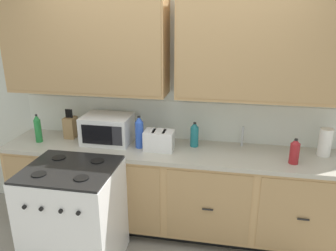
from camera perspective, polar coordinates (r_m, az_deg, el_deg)
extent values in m
plane|color=gray|center=(3.42, -0.75, -20.14)|extent=(8.20, 8.20, 0.00)
cube|color=silver|center=(3.41, 1.23, 2.80)|extent=(4.48, 0.05, 2.42)
cube|color=silver|center=(3.41, 1.14, 0.94)|extent=(3.28, 0.01, 0.40)
cube|color=tan|center=(3.34, -14.13, 13.61)|extent=(1.59, 0.34, 0.95)
cube|color=#A58052|center=(3.19, -15.44, 13.27)|extent=(1.56, 0.01, 0.89)
cube|color=tan|center=(3.06, 16.89, 12.94)|extent=(1.59, 0.34, 0.95)
cube|color=#A58052|center=(2.89, 17.23, 12.59)|extent=(1.56, 0.01, 0.89)
cube|color=black|center=(3.65, 0.31, -16.33)|extent=(3.21, 0.48, 0.10)
cube|color=tan|center=(3.39, 0.23, -10.64)|extent=(3.28, 0.60, 0.76)
cube|color=#A88354|center=(3.56, -20.96, -10.53)|extent=(0.75, 0.01, 0.70)
cube|color=black|center=(3.55, -21.06, -10.73)|extent=(0.10, 0.01, 0.01)
cube|color=#A88354|center=(3.23, -8.12, -12.49)|extent=(0.75, 0.01, 0.70)
cube|color=black|center=(3.23, -8.19, -12.72)|extent=(0.10, 0.01, 0.01)
cube|color=#A88354|center=(3.10, 6.89, -13.99)|extent=(0.75, 0.01, 0.70)
cube|color=black|center=(3.09, 6.86, -14.23)|extent=(0.10, 0.01, 0.01)
cube|color=#A88354|center=(3.17, 22.33, -14.56)|extent=(0.75, 0.01, 0.70)
cube|color=black|center=(3.16, 22.36, -14.80)|extent=(0.10, 0.01, 0.01)
cube|color=#ADA899|center=(3.22, 0.24, -4.39)|extent=(3.31, 0.63, 0.04)
cube|color=#A8AAAF|center=(3.20, 12.68, -4.90)|extent=(0.56, 0.38, 0.02)
cube|color=white|center=(3.10, -15.83, -15.03)|extent=(0.76, 0.66, 0.92)
cube|color=black|center=(2.87, -16.66, -7.20)|extent=(0.74, 0.65, 0.02)
cylinder|color=black|center=(2.83, -21.42, -7.87)|extent=(0.12, 0.12, 0.01)
cylinder|color=black|center=(2.67, -14.74, -8.82)|extent=(0.12, 0.12, 0.01)
cylinder|color=black|center=(3.08, -18.36, -5.32)|extent=(0.12, 0.12, 0.01)
cylinder|color=black|center=(2.93, -12.12, -6.02)|extent=(0.12, 0.12, 0.01)
cylinder|color=black|center=(2.81, -23.61, -12.80)|extent=(0.03, 0.02, 0.03)
cylinder|color=black|center=(2.74, -21.11, -13.32)|extent=(0.03, 0.02, 0.03)
cylinder|color=black|center=(2.66, -18.08, -13.91)|extent=(0.03, 0.02, 0.03)
cylinder|color=black|center=(2.60, -15.28, -14.43)|extent=(0.03, 0.02, 0.03)
cube|color=white|center=(3.39, -10.41, -0.57)|extent=(0.48, 0.36, 0.28)
cube|color=black|center=(3.24, -12.21, -1.59)|extent=(0.31, 0.01, 0.19)
cube|color=#28282D|center=(3.17, -8.81, -1.85)|extent=(0.10, 0.01, 0.19)
cube|color=white|center=(3.16, -1.56, -2.58)|extent=(0.28, 0.18, 0.19)
cube|color=black|center=(3.14, -2.47, -0.97)|extent=(0.02, 0.13, 0.01)
cube|color=black|center=(3.12, -0.68, -1.09)|extent=(0.02, 0.13, 0.01)
cube|color=#9C794E|center=(3.62, -16.47, -0.31)|extent=(0.11, 0.14, 0.22)
cylinder|color=black|center=(3.58, -17.20, 2.02)|extent=(0.02, 0.02, 0.09)
cylinder|color=black|center=(3.57, -16.92, 2.00)|extent=(0.02, 0.02, 0.09)
cylinder|color=black|center=(3.56, -16.63, 1.99)|extent=(0.02, 0.02, 0.09)
cylinder|color=black|center=(3.55, -16.34, 1.98)|extent=(0.02, 0.02, 0.09)
cylinder|color=#B2B5BA|center=(3.32, 12.75, -1.85)|extent=(0.02, 0.02, 0.20)
cylinder|color=white|center=(3.34, 25.53, -2.63)|extent=(0.12, 0.12, 0.26)
cylinder|color=#237A38|center=(3.59, -21.54, -0.88)|extent=(0.07, 0.07, 0.23)
cone|color=#237A38|center=(3.55, -21.82, 1.34)|extent=(0.06, 0.06, 0.06)
cylinder|color=black|center=(3.54, -21.86, 1.67)|extent=(0.02, 0.02, 0.02)
cylinder|color=#1E707A|center=(3.25, 4.59, -1.95)|extent=(0.08, 0.08, 0.20)
cone|color=#1E707A|center=(3.20, 4.65, 0.12)|extent=(0.07, 0.07, 0.05)
cylinder|color=black|center=(3.20, 4.65, 0.41)|extent=(0.03, 0.03, 0.02)
cylinder|color=maroon|center=(3.08, 21.01, -4.56)|extent=(0.08, 0.08, 0.18)
cone|color=maroon|center=(3.04, 21.26, -2.57)|extent=(0.08, 0.08, 0.05)
cylinder|color=black|center=(3.03, 21.29, -2.30)|extent=(0.03, 0.03, 0.02)
cylinder|color=blue|center=(3.21, -4.96, -1.63)|extent=(0.08, 0.08, 0.26)
cone|color=blue|center=(3.16, -5.05, 1.12)|extent=(0.07, 0.07, 0.06)
cylinder|color=black|center=(3.15, -5.06, 1.54)|extent=(0.03, 0.03, 0.02)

